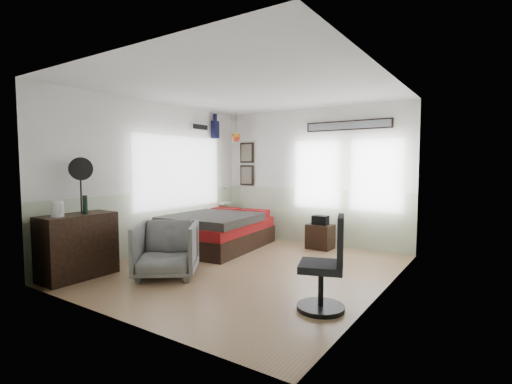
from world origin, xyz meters
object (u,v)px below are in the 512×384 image
dresser (78,246)px  task_chair (326,272)px  bed (218,231)px  armchair (167,250)px  nightstand (320,237)px

dresser → task_chair: 3.48m
bed → armchair: 1.92m
dresser → task_chair: bearing=13.7°
bed → nightstand: size_ratio=4.77×
bed → armchair: size_ratio=2.58×
bed → dresser: size_ratio=2.20×
nightstand → task_chair: 3.02m
bed → nightstand: 1.95m
dresser → nightstand: 4.14m
dresser → bed: bearing=80.2°
armchair → nightstand: size_ratio=1.85×
armchair → nightstand: (1.10, 2.83, -0.16)m
bed → task_chair: 3.41m
armchair → task_chair: bearing=-34.0°
armchair → bed: bearing=70.7°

